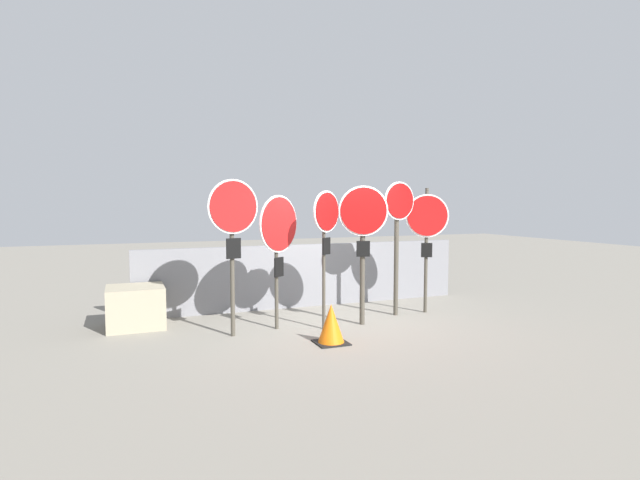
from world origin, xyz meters
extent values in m
plane|color=gray|center=(0.00, 0.00, 0.00)|extent=(40.00, 40.00, 0.00)
cube|color=slate|center=(0.00, 1.52, 0.63)|extent=(6.81, 0.12, 1.27)
cylinder|color=#474238|center=(-1.92, -0.20, 1.19)|extent=(0.07, 0.07, 2.38)
cylinder|color=white|center=(-1.90, -0.26, 2.05)|extent=(0.83, 0.22, 0.85)
cylinder|color=red|center=(-1.90, -0.28, 2.05)|extent=(0.77, 0.21, 0.79)
cube|color=black|center=(-1.90, -0.26, 1.40)|extent=(0.24, 0.08, 0.32)
cylinder|color=#474238|center=(-1.14, -0.02, 0.98)|extent=(0.06, 0.06, 1.96)
cylinder|color=white|center=(-1.11, -0.07, 1.76)|extent=(0.80, 0.54, 0.95)
cylinder|color=red|center=(-1.10, -0.08, 1.76)|extent=(0.75, 0.51, 0.89)
cube|color=black|center=(-1.11, -0.07, 1.05)|extent=(0.20, 0.14, 0.32)
cylinder|color=#474238|center=(-0.41, -0.33, 1.14)|extent=(0.05, 0.05, 2.28)
cylinder|color=white|center=(-0.38, -0.37, 1.97)|extent=(0.60, 0.38, 0.68)
cylinder|color=#AD0F0F|center=(-0.37, -0.39, 1.97)|extent=(0.55, 0.35, 0.62)
cube|color=black|center=(-0.38, -0.37, 1.40)|extent=(0.18, 0.13, 0.28)
cylinder|color=#474238|center=(0.33, -0.28, 1.08)|extent=(0.09, 0.09, 2.16)
cylinder|color=white|center=(0.31, -0.34, 1.97)|extent=(0.83, 0.26, 0.86)
cylinder|color=#AD0F0F|center=(0.31, -0.36, 1.97)|extent=(0.77, 0.24, 0.80)
cube|color=black|center=(0.31, -0.34, 1.33)|extent=(0.23, 0.09, 0.27)
cylinder|color=#474238|center=(1.25, 0.14, 1.20)|extent=(0.09, 0.09, 2.40)
cylinder|color=white|center=(1.26, 0.07, 2.15)|extent=(0.70, 0.17, 0.71)
cylinder|color=#AD0F0F|center=(1.27, 0.05, 2.15)|extent=(0.64, 0.15, 0.65)
cylinder|color=#474238|center=(1.90, 0.12, 1.20)|extent=(0.07, 0.07, 2.39)
cylinder|color=white|center=(1.87, 0.07, 1.87)|extent=(0.76, 0.34, 0.82)
cylinder|color=red|center=(1.87, 0.06, 1.87)|extent=(0.71, 0.32, 0.76)
cube|color=black|center=(1.87, 0.07, 1.21)|extent=(0.20, 0.10, 0.27)
cube|color=black|center=(-0.63, -1.17, 0.01)|extent=(0.47, 0.47, 0.02)
cone|color=orange|center=(-0.63, -1.17, 0.31)|extent=(0.40, 0.40, 0.58)
cube|color=#9E937A|center=(-3.33, 0.96, 0.35)|extent=(0.93, 0.89, 0.70)
camera|label=1|loc=(-3.53, -7.94, 2.10)|focal=28.00mm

